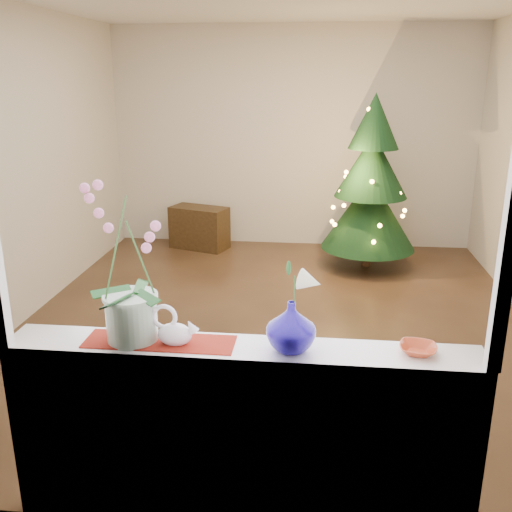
{
  "coord_description": "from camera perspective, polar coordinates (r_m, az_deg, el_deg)",
  "views": [
    {
      "loc": [
        0.32,
        -4.71,
        2.1
      ],
      "look_at": [
        -0.04,
        -1.4,
        1.05
      ],
      "focal_mm": 40.0,
      "sensor_mm": 36.0,
      "label": 1
    }
  ],
  "objects": [
    {
      "name": "ground",
      "position": [
        5.17,
        2.09,
        -6.41
      ],
      "size": [
        5.0,
        5.0,
        0.0
      ],
      "primitive_type": "plane",
      "color": "#311F14",
      "rests_on": "ground"
    },
    {
      "name": "wall_back",
      "position": [
        7.25,
        3.69,
        11.63
      ],
      "size": [
        4.5,
        0.1,
        2.7
      ],
      "primitive_type": "cube",
      "color": "beige",
      "rests_on": "ground"
    },
    {
      "name": "wall_front",
      "position": [
        2.35,
        -2.04,
        -1.04
      ],
      "size": [
        4.5,
        0.1,
        2.7
      ],
      "primitive_type": "cube",
      "color": "beige",
      "rests_on": "ground"
    },
    {
      "name": "wall_left",
      "position": [
        5.42,
        -22.48,
        8.31
      ],
      "size": [
        0.1,
        5.0,
        2.7
      ],
      "primitive_type": "cube",
      "color": "beige",
      "rests_on": "ground"
    },
    {
      "name": "window_apron",
      "position": [
        2.81,
        -1.71,
        -18.61
      ],
      "size": [
        2.2,
        0.08,
        0.88
      ],
      "primitive_type": "cube",
      "color": "white",
      "rests_on": "ground"
    },
    {
      "name": "windowsill",
      "position": [
        2.65,
        -1.53,
        -9.4
      ],
      "size": [
        2.2,
        0.26,
        0.04
      ],
      "primitive_type": "cube",
      "color": "white",
      "rests_on": "window_apron"
    },
    {
      "name": "window_frame",
      "position": [
        2.3,
        -2.03,
        7.51
      ],
      "size": [
        2.22,
        0.06,
        1.6
      ],
      "primitive_type": null,
      "color": "white",
      "rests_on": "windowsill"
    },
    {
      "name": "runner",
      "position": [
        2.71,
        -9.61,
        -8.44
      ],
      "size": [
        0.7,
        0.2,
        0.01
      ],
      "primitive_type": "cube",
      "color": "maroon",
      "rests_on": "windowsill"
    },
    {
      "name": "orchid_pot",
      "position": [
        2.62,
        -12.69,
        -0.8
      ],
      "size": [
        0.34,
        0.34,
        0.75
      ],
      "primitive_type": null,
      "rotation": [
        0.0,
        0.0,
        0.41
      ],
      "color": "silver",
      "rests_on": "windowsill"
    },
    {
      "name": "swan",
      "position": [
        2.64,
        -8.16,
        -6.95
      ],
      "size": [
        0.23,
        0.13,
        0.19
      ],
      "primitive_type": null,
      "rotation": [
        0.0,
        0.0,
        0.14
      ],
      "color": "white",
      "rests_on": "windowsill"
    },
    {
      "name": "blue_vase",
      "position": [
        2.55,
        3.54,
        -6.67
      ],
      "size": [
        0.3,
        0.3,
        0.27
      ],
      "primitive_type": "imported",
      "rotation": [
        0.0,
        0.0,
        0.19
      ],
      "color": "#10066C",
      "rests_on": "windowsill"
    },
    {
      "name": "lily",
      "position": [
        2.47,
        3.64,
        -1.69
      ],
      "size": [
        0.15,
        0.08,
        0.2
      ],
      "primitive_type": null,
      "color": "silver",
      "rests_on": "blue_vase"
    },
    {
      "name": "paperweight",
      "position": [
        2.57,
        2.93,
        -8.93
      ],
      "size": [
        0.07,
        0.07,
        0.07
      ],
      "primitive_type": "sphere",
      "rotation": [
        0.0,
        0.0,
        -0.07
      ],
      "color": "white",
      "rests_on": "windowsill"
    },
    {
      "name": "amber_dish",
      "position": [
        2.67,
        15.89,
        -9.01
      ],
      "size": [
        0.16,
        0.16,
        0.03
      ],
      "primitive_type": "imported",
      "rotation": [
        0.0,
        0.0,
        -0.17
      ],
      "color": "#AD3C1E",
      "rests_on": "windowsill"
    },
    {
      "name": "xmas_tree",
      "position": [
        6.48,
        11.42,
        7.18
      ],
      "size": [
        1.28,
        1.28,
        1.93
      ],
      "primitive_type": null,
      "rotation": [
        0.0,
        0.0,
        -0.24
      ],
      "color": "black",
      "rests_on": "ground"
    },
    {
      "name": "side_table",
      "position": [
        7.25,
        -5.68,
        2.84
      ],
      "size": [
        0.78,
        0.56,
        0.53
      ],
      "primitive_type": "cube",
      "rotation": [
        0.0,
        0.0,
        -0.33
      ],
      "color": "black",
      "rests_on": "ground"
    }
  ]
}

